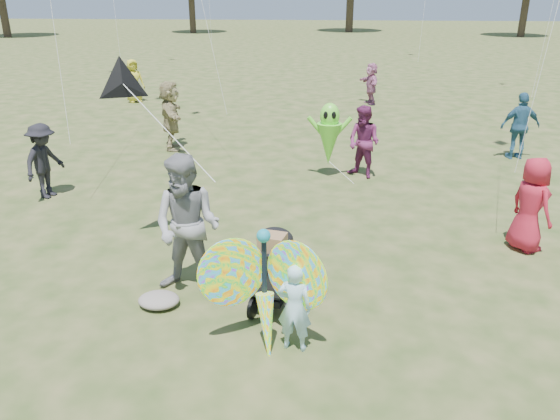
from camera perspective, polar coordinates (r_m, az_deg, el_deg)
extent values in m
plane|color=#51592B|center=(7.08, 0.47, -12.94)|extent=(160.00, 160.00, 0.00)
imported|color=#A7DAED|center=(6.55, 1.53, -10.14)|extent=(0.45, 0.33, 1.14)
imported|color=gray|center=(7.66, -9.64, -1.68)|extent=(1.12, 0.95, 2.04)
ellipsoid|color=gray|center=(7.79, -12.55, -9.17)|extent=(0.57, 0.47, 0.18)
imported|color=#AA1B2E|center=(9.82, 24.74, 0.52)|extent=(0.81, 0.93, 1.59)
imported|color=black|center=(12.30, -23.44, 4.72)|extent=(0.81, 1.12, 1.57)
imported|color=#2D5E7E|center=(15.30, 23.80, 8.03)|extent=(1.04, 0.55, 1.70)
imported|color=#96885C|center=(15.18, -11.36, 9.65)|extent=(0.99, 1.80, 1.85)
imported|color=#692350|center=(12.71, 8.74, 7.02)|extent=(1.02, 0.99, 1.66)
imported|color=gold|center=(22.34, -15.06, 12.89)|extent=(0.95, 0.90, 1.63)
imported|color=#B2668F|center=(21.57, 9.48, 12.91)|extent=(0.87, 1.50, 1.54)
cube|color=black|center=(7.41, -0.73, -6.23)|extent=(0.63, 0.94, 0.71)
cube|color=black|center=(7.57, -0.72, -8.44)|extent=(0.55, 0.76, 0.10)
ellipsoid|color=black|center=(7.48, -0.54, -3.11)|extent=(0.51, 0.45, 0.33)
cylinder|color=black|center=(7.34, -2.91, -10.18)|extent=(0.11, 0.30, 0.30)
cylinder|color=black|center=(7.29, 0.89, -10.39)|extent=(0.11, 0.30, 0.30)
cylinder|color=black|center=(8.01, -0.37, -7.50)|extent=(0.10, 0.23, 0.22)
cylinder|color=black|center=(6.79, -1.18, -4.94)|extent=(0.44, 0.12, 0.03)
cube|color=#9A714A|center=(7.18, -0.79, -3.54)|extent=(0.39, 0.35, 0.26)
ellipsoid|color=red|center=(6.47, -5.04, -6.59)|extent=(0.98, 0.71, 1.24)
ellipsoid|color=red|center=(6.39, 1.73, -6.92)|extent=(0.98, 0.71, 1.24)
cylinder|color=black|center=(6.46, -1.65, -7.07)|extent=(0.06, 0.06, 1.00)
cone|color=red|center=(6.64, -1.34, -12.45)|extent=(0.36, 0.49, 0.93)
sphere|color=teal|center=(6.20, -1.73, -2.71)|extent=(0.16, 0.16, 0.16)
cone|color=black|center=(8.77, -16.14, 12.60)|extent=(0.89, 0.62, 0.81)
cylinder|color=silver|center=(8.05, -11.79, 8.18)|extent=(1.64, 1.23, 1.12)
cone|color=#6BE536|center=(12.58, 5.12, 6.89)|extent=(0.56, 0.56, 0.95)
ellipsoid|color=#6BE536|center=(12.43, 5.22, 9.78)|extent=(0.44, 0.39, 0.57)
ellipsoid|color=black|center=(12.24, 4.79, 9.85)|extent=(0.10, 0.05, 0.17)
ellipsoid|color=black|center=(12.24, 5.65, 9.82)|extent=(0.10, 0.05, 0.17)
cylinder|color=#6BE536|center=(12.49, 3.79, 8.71)|extent=(0.43, 0.10, 0.49)
cylinder|color=#6BE536|center=(12.48, 6.58, 8.61)|extent=(0.43, 0.10, 0.49)
cylinder|color=silver|center=(12.56, 6.39, 3.96)|extent=(0.61, 0.41, 0.41)
cylinder|color=#3A2D21|center=(59.27, -26.91, 17.85)|extent=(0.70, 0.70, 4.20)
cylinder|color=#3A2D21|center=(59.61, -9.16, 19.61)|extent=(0.63, 0.63, 3.78)
cylinder|color=#3A2D21|center=(60.83, 7.32, 20.14)|extent=(0.77, 0.77, 4.62)
cylinder|color=#3A2D21|center=(58.50, 24.13, 18.15)|extent=(0.66, 0.67, 3.99)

